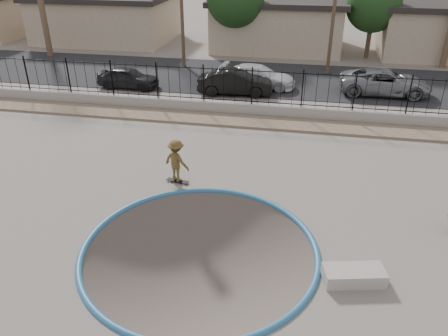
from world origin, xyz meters
TOP-DOWN VIEW (x-y plane):
  - ground at (0.00, 12.00)m, footprint 120.00×120.00m
  - bowl_pit at (0.00, -1.00)m, footprint 6.84×6.84m
  - coping_ring at (0.00, -1.00)m, footprint 7.04×7.04m
  - rock_strip at (0.00, 9.20)m, footprint 42.00×1.60m
  - retaining_wall at (0.00, 10.30)m, footprint 42.00×0.45m
  - fence at (0.00, 10.30)m, footprint 40.00×0.04m
  - street at (0.00, 17.00)m, footprint 90.00×8.00m
  - house_west at (-15.00, 26.50)m, footprint 11.60×8.60m
  - house_center at (0.00, 26.50)m, footprint 10.60×8.60m
  - street_tree_mid at (7.00, 24.00)m, footprint 3.96×3.96m
  - skater at (-1.76, 2.77)m, footprint 1.19×0.95m
  - skateboard at (-1.76, 2.77)m, footprint 0.89×0.37m
  - concrete_ledge at (4.32, -1.50)m, footprint 1.72×1.04m
  - car_a at (-7.92, 13.40)m, footprint 3.69×1.55m
  - car_b at (-1.37, 13.40)m, footprint 4.38×1.88m
  - car_c at (-0.24, 15.00)m, footprint 4.64×2.15m
  - car_d at (7.14, 15.00)m, footprint 5.15×2.40m

SIDE VIEW (x-z plane):
  - ground at x=0.00m, z-range -2.20..0.00m
  - bowl_pit at x=0.00m, z-range -0.90..0.90m
  - coping_ring at x=0.00m, z-range -0.10..0.10m
  - street at x=0.00m, z-range 0.00..0.04m
  - rock_strip at x=0.00m, z-range 0.00..0.11m
  - skateboard at x=-1.76m, z-range 0.02..0.10m
  - concrete_ledge at x=4.32m, z-range 0.00..0.40m
  - retaining_wall at x=0.00m, z-range 0.00..0.60m
  - car_a at x=-7.92m, z-range 0.04..1.28m
  - car_c at x=-0.24m, z-range 0.04..1.35m
  - car_b at x=-1.37m, z-range 0.04..1.44m
  - car_d at x=7.14m, z-range 0.04..1.46m
  - skater at x=-1.76m, z-range 0.00..1.62m
  - fence at x=0.00m, z-range 0.60..2.40m
  - house_west at x=-15.00m, z-range 0.02..3.92m
  - house_center at x=0.00m, z-range 0.02..3.92m
  - street_tree_mid at x=7.00m, z-range 0.92..6.75m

